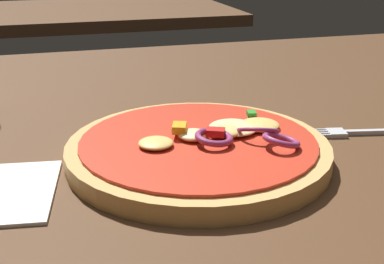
# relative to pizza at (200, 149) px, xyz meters

# --- Properties ---
(dining_table) EXTENTS (1.21, 1.03, 0.03)m
(dining_table) POSITION_rel_pizza_xyz_m (0.05, 0.01, -0.03)
(dining_table) COLOR #4C301C
(dining_table) RESTS_ON ground
(pizza) EXTENTS (0.24, 0.24, 0.04)m
(pizza) POSITION_rel_pizza_xyz_m (0.00, 0.00, 0.00)
(pizza) COLOR tan
(pizza) RESTS_ON dining_table
(fork) EXTENTS (0.19, 0.05, 0.01)m
(fork) POSITION_rel_pizza_xyz_m (0.20, 0.01, -0.01)
(fork) COLOR silver
(fork) RESTS_ON dining_table
(background_table) EXTENTS (0.76, 0.52, 0.03)m
(background_table) POSITION_rel_pizza_xyz_m (0.04, 1.13, -0.03)
(background_table) COLOR #4C301C
(background_table) RESTS_ON ground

